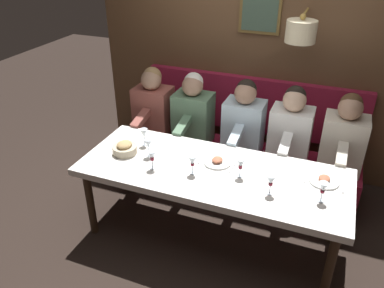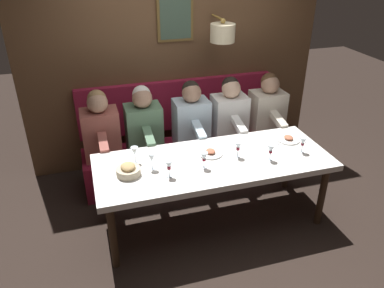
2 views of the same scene
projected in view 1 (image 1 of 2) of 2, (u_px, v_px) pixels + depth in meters
name	position (u px, v px, depth m)	size (l,w,h in m)	color
ground_plane	(210.00, 235.00, 3.63)	(12.00, 12.00, 0.00)	black
dining_table	(212.00, 176.00, 3.30)	(0.90, 2.29, 0.74)	white
banquette_bench	(237.00, 167.00, 4.24)	(0.52, 2.49, 0.45)	maroon
back_wall_panel	(258.00, 51.00, 4.13)	(0.59, 3.69, 2.90)	brown
diner_nearest	(344.00, 136.00, 3.62)	(0.60, 0.40, 0.79)	beige
diner_near	(291.00, 128.00, 3.78)	(0.60, 0.40, 0.79)	white
diner_middle	(244.00, 120.00, 3.93)	(0.60, 0.40, 0.79)	silver
diner_far	(193.00, 111.00, 4.11)	(0.60, 0.40, 0.79)	#567A5B
diner_farthest	(153.00, 105.00, 4.26)	(0.60, 0.40, 0.79)	#934C42
place_setting_0	(217.00, 162.00, 3.35)	(0.24, 0.32, 0.05)	silver
place_setting_1	(324.00, 180.00, 3.10)	(0.24, 0.31, 0.05)	white
wine_glass_0	(323.00, 188.00, 2.83)	(0.07, 0.07, 0.16)	silver
wine_glass_1	(241.00, 164.00, 3.12)	(0.07, 0.07, 0.16)	silver
wine_glass_2	(152.00, 156.00, 3.23)	(0.07, 0.07, 0.16)	silver
wine_glass_3	(148.00, 144.00, 3.40)	(0.07, 0.07, 0.16)	silver
wine_glass_4	(271.00, 181.00, 2.91)	(0.07, 0.07, 0.16)	silver
wine_glass_5	(192.00, 161.00, 3.16)	(0.07, 0.07, 0.16)	silver
wine_glass_6	(144.00, 134.00, 3.58)	(0.07, 0.07, 0.16)	silver
bread_bowl	(125.00, 148.00, 3.48)	(0.22, 0.22, 0.12)	beige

